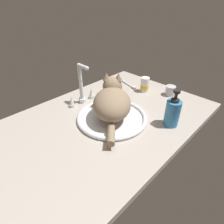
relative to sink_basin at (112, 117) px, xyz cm
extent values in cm
cube|color=#ADA399|center=(-4.75, 2.46, -2.39)|extent=(115.32, 72.47, 3.00)
torus|color=white|center=(0.00, 0.00, 0.14)|extent=(34.49, 34.49, 2.06)
cylinder|color=white|center=(0.00, 0.00, -0.59)|extent=(31.41, 31.41, 0.60)
cylinder|color=silver|center=(0.00, 23.40, 0.35)|extent=(4.00, 4.00, 2.47)
cylinder|color=silver|center=(0.00, 23.40, 11.16)|extent=(2.00, 2.00, 19.16)
sphere|color=silver|center=(0.00, 23.40, 20.74)|extent=(2.20, 2.20, 2.20)
cylinder|color=silver|center=(0.00, 20.18, 20.74)|extent=(2.00, 6.43, 2.00)
sphere|color=silver|center=(0.00, 16.96, 20.74)|extent=(2.10, 2.10, 2.10)
cylinder|color=silver|center=(-6.93, 23.40, -0.09)|extent=(3.20, 3.20, 1.60)
cone|color=silver|center=(-6.93, 23.40, 3.16)|extent=(2.88, 2.88, 4.88)
cylinder|color=silver|center=(6.93, 23.40, -0.09)|extent=(3.20, 3.20, 1.60)
cone|color=silver|center=(6.93, 23.40, 3.16)|extent=(2.88, 2.88, 4.88)
ellipsoid|color=#8C755B|center=(0.00, 0.00, 7.77)|extent=(29.85, 29.53, 13.19)
sphere|color=#8C755B|center=(7.08, 6.59, 12.08)|extent=(9.87, 9.87, 9.87)
cone|color=#8C755B|center=(5.06, 8.76, 17.39)|extent=(3.75, 3.75, 3.70)
cone|color=#8C755B|center=(9.10, 4.43, 17.39)|extent=(3.75, 3.75, 3.70)
ellipsoid|color=silver|center=(9.79, 9.12, 11.09)|extent=(4.99, 5.05, 3.16)
ellipsoid|color=silver|center=(6.19, 5.77, 7.11)|extent=(11.64, 11.79, 7.26)
cylinder|color=#8C755B|center=(-11.24, -10.47, 2.77)|extent=(12.28, 11.75, 3.20)
cylinder|color=teal|center=(15.96, -22.94, 5.36)|extent=(6.76, 6.76, 12.49)
cylinder|color=black|center=(15.96, -22.94, 12.20)|extent=(3.72, 3.72, 1.20)
cylinder|color=black|center=(15.96, -22.94, 14.40)|extent=(1.35, 1.35, 3.19)
cylinder|color=black|center=(15.96, -22.94, 16.59)|extent=(3.04, 3.04, 1.20)
cylinder|color=white|center=(35.75, 6.62, 2.63)|extent=(5.00, 5.00, 7.04)
cylinder|color=gold|center=(35.75, 6.62, 2.07)|extent=(5.15, 5.15, 2.82)
cylinder|color=white|center=(35.75, 6.62, 7.14)|extent=(5.25, 5.25, 1.97)
cylinder|color=#B2B5BA|center=(42.45, -7.46, 1.49)|extent=(5.72, 5.72, 4.76)
cylinder|color=silver|center=(42.45, -7.46, 4.38)|extent=(5.83, 5.83, 1.00)
cylinder|color=silver|center=(36.01, 21.52, -0.39)|extent=(4.91, 14.60, 1.00)
cube|color=white|center=(33.69, 13.10, 0.21)|extent=(1.85, 2.83, 1.20)
camera|label=1|loc=(-54.43, -53.07, 52.86)|focal=30.15mm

